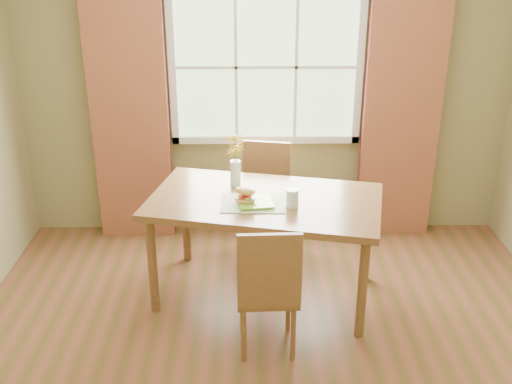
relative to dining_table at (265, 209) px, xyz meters
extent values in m
cube|color=brown|center=(0.03, -0.77, -0.72)|extent=(4.20, 3.80, 0.02)
cube|color=#908756|center=(0.03, 1.14, 0.64)|extent=(4.20, 0.02, 2.70)
cube|color=#B0D9A4|center=(0.03, 1.11, 0.79)|extent=(1.50, 0.02, 1.20)
cube|color=white|center=(0.03, 1.08, 0.16)|extent=(1.62, 0.04, 0.06)
cube|color=white|center=(-0.75, 1.08, 0.79)|extent=(0.06, 0.04, 1.32)
cube|color=white|center=(0.81, 1.08, 0.79)|extent=(0.06, 0.04, 1.32)
cube|color=white|center=(0.03, 1.09, 0.79)|extent=(1.50, 0.03, 0.02)
cube|color=maroon|center=(-1.12, 1.01, 0.39)|extent=(0.65, 0.08, 2.20)
cube|color=maroon|center=(1.18, 1.01, 0.39)|extent=(0.65, 0.08, 2.20)
cube|color=brown|center=(0.00, 0.00, 0.06)|extent=(1.79, 1.25, 0.05)
cylinder|color=brown|center=(-0.80, -0.21, -0.34)|extent=(0.07, 0.07, 0.74)
cylinder|color=brown|center=(0.63, -0.53, -0.34)|extent=(0.07, 0.07, 0.74)
cylinder|color=brown|center=(-0.63, 0.53, -0.34)|extent=(0.07, 0.07, 0.74)
cylinder|color=brown|center=(0.80, 0.21, -0.34)|extent=(0.07, 0.07, 0.74)
cube|color=brown|center=(0.00, -0.62, -0.30)|extent=(0.40, 0.40, 0.04)
cube|color=brown|center=(0.01, -0.79, -0.03)|extent=(0.39, 0.05, 0.50)
cylinder|color=brown|center=(-0.15, -0.78, -0.51)|extent=(0.03, 0.03, 0.40)
cylinder|color=brown|center=(0.16, -0.77, -0.51)|extent=(0.03, 0.03, 0.40)
cylinder|color=brown|center=(-0.16, -0.47, -0.51)|extent=(0.03, 0.03, 0.40)
cylinder|color=brown|center=(0.15, -0.46, -0.51)|extent=(0.03, 0.03, 0.40)
cube|color=brown|center=(0.00, 0.58, -0.28)|extent=(0.46, 0.46, 0.04)
cube|color=brown|center=(0.03, 0.76, -0.01)|extent=(0.40, 0.11, 0.51)
cylinder|color=brown|center=(-0.19, 0.45, -0.51)|extent=(0.03, 0.03, 0.41)
cylinder|color=brown|center=(0.13, 0.39, -0.51)|extent=(0.03, 0.03, 0.41)
cylinder|color=brown|center=(-0.13, 0.77, -0.51)|extent=(0.03, 0.03, 0.41)
cylinder|color=brown|center=(0.19, 0.71, -0.51)|extent=(0.03, 0.03, 0.41)
cube|color=beige|center=(-0.08, -0.09, 0.08)|extent=(0.46, 0.34, 0.01)
cube|color=#77BF2F|center=(-0.07, -0.10, 0.09)|extent=(0.26, 0.26, 0.01)
ellipsoid|color=gold|center=(-0.14, -0.11, 0.12)|extent=(0.18, 0.16, 0.04)
ellipsoid|color=#4C8C2D|center=(-0.10, -0.13, 0.13)|extent=(0.08, 0.06, 0.01)
cylinder|color=red|center=(-0.15, -0.11, 0.15)|extent=(0.08, 0.08, 0.01)
cylinder|color=red|center=(-0.12, -0.10, 0.16)|extent=(0.08, 0.08, 0.01)
ellipsoid|color=gold|center=(-0.14, -0.11, 0.19)|extent=(0.18, 0.16, 0.05)
cylinder|color=silver|center=(0.18, -0.15, 0.15)|extent=(0.09, 0.09, 0.13)
cylinder|color=silver|center=(0.18, -0.15, 0.14)|extent=(0.08, 0.08, 0.11)
cylinder|color=silver|center=(-0.21, 0.24, 0.18)|extent=(0.08, 0.08, 0.20)
cylinder|color=silver|center=(-0.21, 0.24, 0.13)|extent=(0.07, 0.07, 0.10)
cylinder|color=#3D7028|center=(-0.21, 0.24, 0.27)|extent=(0.01, 0.01, 0.37)
cylinder|color=#3D7028|center=(-0.20, 0.23, 0.23)|extent=(0.01, 0.01, 0.30)
cylinder|color=#3D7028|center=(-0.22, 0.25, 0.21)|extent=(0.01, 0.01, 0.26)
camera|label=1|loc=(-0.11, -3.88, 1.82)|focal=42.00mm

